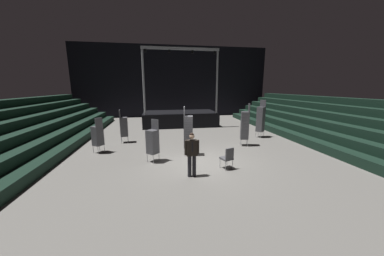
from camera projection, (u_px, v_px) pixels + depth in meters
name	position (u px, v px, depth m)	size (l,w,h in m)	color
ground_plane	(202.00, 162.00, 9.37)	(22.00, 30.00, 0.10)	slate
arena_end_wall	(174.00, 82.00, 23.04)	(22.00, 0.30, 8.00)	black
bleacher_bank_right	(347.00, 124.00, 11.49)	(4.50, 24.00, 2.70)	black
stage_riser	(180.00, 118.00, 18.18)	(6.47, 3.47, 6.46)	black
man_with_tie	(192.00, 152.00, 7.58)	(0.57, 0.24, 1.74)	black
chair_stack_front_left	(188.00, 131.00, 9.99)	(0.51, 0.51, 2.48)	#B2B5BA
chair_stack_front_right	(153.00, 141.00, 9.14)	(0.62, 0.62, 1.96)	#B2B5BA
chair_stack_mid_left	(245.00, 125.00, 11.64)	(0.55, 0.55, 2.48)	#B2B5BA
chair_stack_mid_right	(98.00, 135.00, 10.41)	(0.62, 0.62, 1.88)	#B2B5BA
chair_stack_mid_centre	(261.00, 119.00, 13.61)	(0.61, 0.61, 2.56)	#B2B5BA
chair_stack_rear_left	(124.00, 126.00, 12.34)	(0.49, 0.49, 2.05)	#B2B5BA
loose_chair_near_man	(228.00, 157.00, 8.39)	(0.56, 0.56, 0.95)	#B2B5BA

